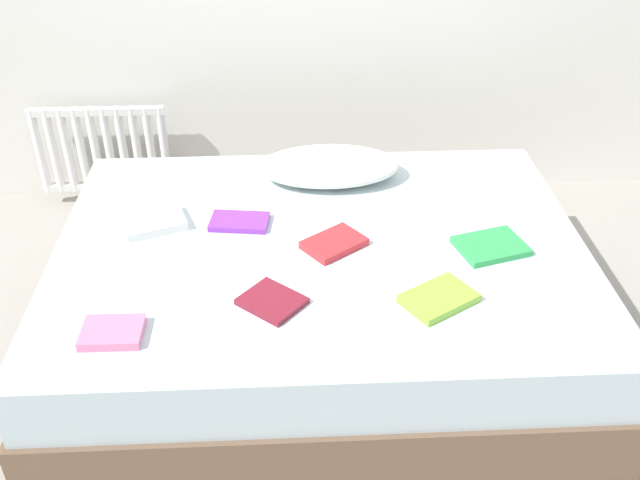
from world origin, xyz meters
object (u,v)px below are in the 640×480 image
Objects in this scene: textbook_lime at (439,298)px; textbook_red at (334,243)px; radiator at (102,150)px; textbook_purple at (239,222)px; textbook_white at (154,222)px; textbook_green at (491,246)px; pillow at (329,166)px; textbook_pink at (112,332)px; textbook_maroon at (272,301)px; bed at (321,297)px.

textbook_lime and textbook_red have the same top height.
radiator reaches higher than textbook_purple.
textbook_white is at bearing -173.48° from textbook_purple.
textbook_lime is at bearing -47.11° from textbook_white.
pillow is at bearing 118.89° from textbook_green.
textbook_pink reaches higher than textbook_green.
textbook_lime is 1.08× the size of textbook_red.
textbook_red is (1.12, -1.23, 0.20)m from radiator.
textbook_maroon is (-0.80, -0.28, -0.00)m from textbook_green.
textbook_green is at bearing -41.01° from textbook_red.
textbook_purple is at bearing 60.54° from textbook_pink.
bed is at bearing 103.93° from textbook_maroon.
textbook_lime is 1.21× the size of textbook_maroon.
textbook_purple is 0.51m from textbook_maroon.
textbook_green is 0.58m from textbook_red.
textbook_green is (0.62, -0.07, 0.26)m from bed.
textbook_green is at bearing -6.46° from bed.
radiator is at bearing 103.94° from textbook_pink.
bed is 2.92× the size of radiator.
textbook_red is at bearing 101.59° from textbook_lime.
textbook_pink is at bearing -178.33° from textbook_green.
textbook_white is 0.64m from textbook_pink.
bed is 0.27m from textbook_red.
textbook_green is at bearing -29.80° from textbook_white.
textbook_red is (0.05, -0.03, 0.27)m from bed.
bed is 0.87m from textbook_pink.
textbook_green reaches higher than bed.
textbook_green is 1.26× the size of textbook_maroon.
textbook_pink reaches higher than textbook_maroon.
bed is 0.68m from textbook_green.
textbook_green is 1.28m from textbook_white.
textbook_pink is (-0.67, -0.49, 0.27)m from bed.
pillow is 0.51m from textbook_purple.
textbook_purple is 1.16× the size of textbook_maroon.
bed is 10.45× the size of textbook_maroon.
pillow is 2.58× the size of textbook_lime.
pillow is 2.62× the size of textbook_white.
textbook_red is at bearing -47.54° from radiator.
textbook_lime is at bearing 39.08° from textbook_maroon.
textbook_purple is 1.03× the size of textbook_red.
textbook_maroon reaches higher than bed.
textbook_lime is 0.55m from textbook_maroon.
textbook_white is 0.68m from textbook_maroon.
textbook_green is at bearing -36.85° from radiator.
textbook_purple reaches higher than textbook_maroon.
textbook_purple is 0.97× the size of textbook_white.
bed is 3.34× the size of pillow.
textbook_lime is 0.47m from textbook_red.
textbook_maroon is (0.46, -0.50, -0.01)m from textbook_white.
textbook_red is at bearing 159.39° from textbook_green.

